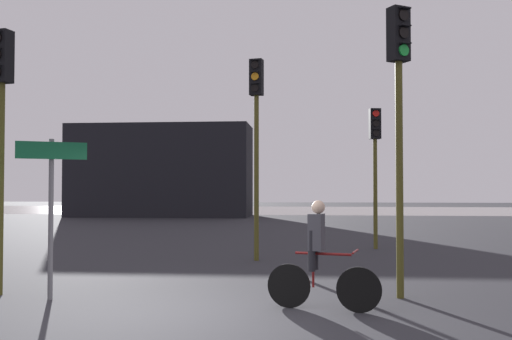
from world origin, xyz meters
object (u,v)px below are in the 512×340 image
direction_sign_post (51,194)px  cyclist (319,254)px  traffic_light_near_right (399,96)px  traffic_light_near_left (1,110)px  distant_building (161,171)px  traffic_light_center (256,122)px  traffic_light_far_right (375,151)px

direction_sign_post → cyclist: (4.31, -0.39, -0.88)m
cyclist → traffic_light_near_right: bearing=140.7°
traffic_light_near_left → distant_building: bearing=-70.7°
cyclist → traffic_light_center: bearing=-152.2°
distant_building → traffic_light_center: bearing=-69.4°
traffic_light_near_right → direction_sign_post: 5.92m
traffic_light_near_right → direction_sign_post: traffic_light_near_right is taller
traffic_light_center → distant_building: bearing=-58.5°
traffic_light_near_right → traffic_light_near_left: bearing=-27.9°
direction_sign_post → traffic_light_near_left: bearing=-44.9°
traffic_light_center → direction_sign_post: size_ratio=1.93×
traffic_light_near_left → cyclist: size_ratio=2.68×
traffic_light_near_right → direction_sign_post: bearing=-24.3°
traffic_light_center → traffic_light_near_right: 5.32m
traffic_light_near_right → traffic_light_far_right: traffic_light_near_right is taller
traffic_light_near_right → traffic_light_near_left: 6.71m
traffic_light_near_left → direction_sign_post: 1.79m
cyclist → traffic_light_near_left: bearing=-83.9°
traffic_light_far_right → direction_sign_post: bearing=44.7°
traffic_light_near_right → distant_building: bearing=-98.1°
traffic_light_near_right → traffic_light_far_right: bearing=-124.5°
distant_building → direction_sign_post: distant_building is taller
traffic_light_near_right → direction_sign_post: size_ratio=1.85×
distant_building → traffic_light_near_right: size_ratio=2.30×
distant_building → traffic_light_near_left: (3.84, -25.52, 0.30)m
distant_building → cyclist: size_ratio=6.61×
distant_building → traffic_light_near_left: size_ratio=2.46×
traffic_light_near_left → direction_sign_post: traffic_light_near_left is taller
distant_building → traffic_light_far_right: distant_building is taller
traffic_light_near_left → cyclist: (5.35, -0.69, -2.30)m
traffic_light_center → cyclist: bearing=115.3°
traffic_light_center → direction_sign_post: (-2.88, -5.18, -1.75)m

